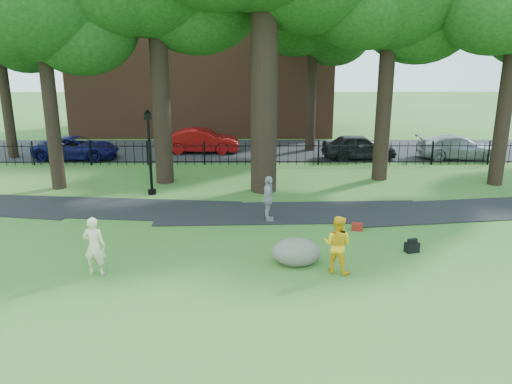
{
  "coord_description": "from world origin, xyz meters",
  "views": [
    {
      "loc": [
        -0.46,
        -13.76,
        5.86
      ],
      "look_at": [
        -0.36,
        2.0,
        1.36
      ],
      "focal_mm": 35.0,
      "sensor_mm": 36.0,
      "label": 1
    }
  ],
  "objects_px": {
    "boulder": "(296,250)",
    "woman": "(94,246)",
    "lamppost": "(150,153)",
    "man": "(337,244)",
    "red_sedan": "(202,141)"
  },
  "relations": [
    {
      "from": "woman",
      "to": "red_sedan",
      "type": "distance_m",
      "value": 16.68
    },
    {
      "from": "man",
      "to": "lamppost",
      "type": "distance_m",
      "value": 10.16
    },
    {
      "from": "woman",
      "to": "lamppost",
      "type": "distance_m",
      "value": 7.86
    },
    {
      "from": "boulder",
      "to": "red_sedan",
      "type": "distance_m",
      "value": 16.53
    },
    {
      "from": "man",
      "to": "red_sedan",
      "type": "relative_size",
      "value": 0.37
    },
    {
      "from": "man",
      "to": "lamppost",
      "type": "height_order",
      "value": "lamppost"
    },
    {
      "from": "woman",
      "to": "boulder",
      "type": "relative_size",
      "value": 1.18
    },
    {
      "from": "red_sedan",
      "to": "woman",
      "type": "bearing_deg",
      "value": 176.63
    },
    {
      "from": "boulder",
      "to": "lamppost",
      "type": "distance_m",
      "value": 9.1
    },
    {
      "from": "lamppost",
      "to": "boulder",
      "type": "bearing_deg",
      "value": -37.67
    },
    {
      "from": "woman",
      "to": "red_sedan",
      "type": "height_order",
      "value": "woman"
    },
    {
      "from": "man",
      "to": "red_sedan",
      "type": "height_order",
      "value": "man"
    },
    {
      "from": "woman",
      "to": "boulder",
      "type": "distance_m",
      "value": 5.53
    },
    {
      "from": "lamppost",
      "to": "woman",
      "type": "bearing_deg",
      "value": -75.13
    },
    {
      "from": "boulder",
      "to": "woman",
      "type": "bearing_deg",
      "value": -173.09
    }
  ]
}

